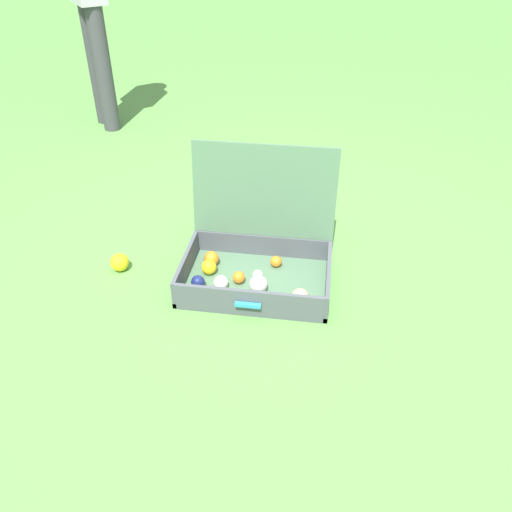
# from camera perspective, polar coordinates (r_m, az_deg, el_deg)

# --- Properties ---
(ground_plane) EXTENTS (16.00, 16.00, 0.00)m
(ground_plane) POSITION_cam_1_polar(r_m,az_deg,el_deg) (2.39, 1.29, -3.21)
(ground_plane) COLOR #569342
(open_suitcase) EXTENTS (0.66, 0.53, 0.57)m
(open_suitcase) POSITION_cam_1_polar(r_m,az_deg,el_deg) (2.37, 0.06, 0.22)
(open_suitcase) COLOR #4C7051
(open_suitcase) RESTS_ON ground
(stray_ball_on_grass) EXTENTS (0.09, 0.09, 0.09)m
(stray_ball_on_grass) POSITION_cam_1_polar(r_m,az_deg,el_deg) (2.54, -14.65, -0.67)
(stray_ball_on_grass) COLOR yellow
(stray_ball_on_grass) RESTS_ON ground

